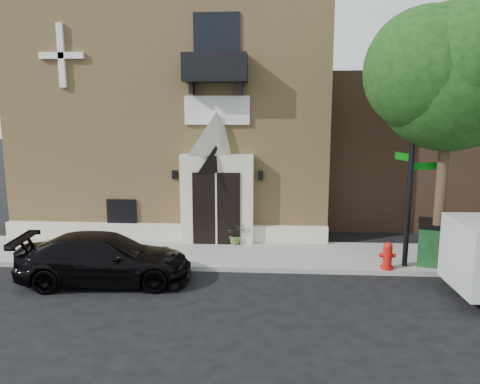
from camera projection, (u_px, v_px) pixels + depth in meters
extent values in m
plane|color=black|center=(240.00, 272.00, 14.37)|extent=(120.00, 120.00, 0.00)
cube|color=gray|center=(272.00, 256.00, 15.76)|extent=(42.00, 3.00, 0.15)
cube|color=tan|center=(187.00, 118.00, 21.62)|extent=(12.00, 10.00, 9.00)
cube|color=black|center=(185.00, 13.00, 20.80)|extent=(12.20, 10.20, 0.30)
cube|color=beige|center=(164.00, 232.00, 17.31)|extent=(12.00, 0.30, 0.60)
cube|color=beige|center=(217.00, 199.00, 16.82)|extent=(2.60, 0.55, 3.20)
pyramid|color=beige|center=(217.00, 133.00, 16.41)|extent=(2.60, 0.55, 1.50)
cube|color=black|center=(216.00, 209.00, 16.59)|extent=(1.70, 0.06, 2.60)
cube|color=beige|center=(216.00, 209.00, 16.55)|extent=(0.06, 0.04, 2.60)
cube|color=white|center=(217.00, 110.00, 16.45)|extent=(2.30, 0.10, 1.00)
cube|color=black|center=(215.00, 80.00, 15.89)|extent=(2.20, 0.90, 0.10)
cube|color=black|center=(214.00, 66.00, 15.39)|extent=(2.20, 0.06, 0.90)
cube|color=black|center=(185.00, 67.00, 15.88)|extent=(0.06, 0.90, 0.90)
cube|color=black|center=(246.00, 67.00, 15.74)|extent=(0.06, 0.90, 0.90)
cube|color=black|center=(217.00, 45.00, 16.09)|extent=(1.60, 0.08, 2.20)
cube|color=white|center=(61.00, 55.00, 16.46)|extent=(0.22, 0.14, 2.20)
cube|color=white|center=(61.00, 55.00, 16.46)|extent=(1.60, 0.14, 0.22)
cube|color=black|center=(122.00, 213.00, 17.36)|extent=(1.10, 0.10, 1.00)
cube|color=red|center=(122.00, 212.00, 17.39)|extent=(0.85, 0.06, 0.75)
cube|color=black|center=(175.00, 175.00, 16.90)|extent=(0.18, 0.18, 0.32)
cube|color=black|center=(260.00, 176.00, 16.70)|extent=(0.18, 0.18, 0.32)
cylinder|color=#38281C|center=(440.00, 200.00, 14.02)|extent=(0.32, 0.32, 4.20)
sphere|color=#11360E|center=(450.00, 78.00, 13.38)|extent=(4.20, 4.20, 4.20)
sphere|color=#11360E|center=(473.00, 89.00, 13.68)|extent=(3.36, 3.36, 3.36)
sphere|color=#11360E|center=(427.00, 71.00, 13.20)|extent=(3.57, 3.57, 3.57)
sphere|color=#11360E|center=(468.00, 61.00, 12.61)|extent=(3.15, 3.15, 3.15)
imported|color=black|center=(105.00, 259.00, 13.43)|extent=(5.08, 2.42, 1.43)
cylinder|color=black|center=(472.00, 274.00, 13.10)|extent=(0.80, 0.29, 0.80)
cylinder|color=black|center=(411.00, 170.00, 14.00)|extent=(0.16, 0.16, 6.01)
cube|color=#055E0A|center=(424.00, 166.00, 14.08)|extent=(0.83, 0.28, 0.22)
cube|color=#055E0A|center=(403.00, 157.00, 14.37)|extent=(0.28, 0.83, 0.22)
cylinder|color=red|center=(387.00, 267.00, 14.24)|extent=(0.38, 0.38, 0.08)
cylinder|color=red|center=(387.00, 257.00, 14.18)|extent=(0.28, 0.28, 0.58)
sphere|color=red|center=(388.00, 247.00, 14.12)|extent=(0.28, 0.28, 0.28)
cylinder|color=red|center=(387.00, 255.00, 14.17)|extent=(0.48, 0.13, 0.13)
cube|color=#0F3816|center=(453.00, 246.00, 14.48)|extent=(2.24, 1.65, 1.22)
cube|color=black|center=(454.00, 225.00, 14.36)|extent=(2.31, 1.72, 0.13)
imported|color=#577236|center=(236.00, 234.00, 16.77)|extent=(0.80, 0.74, 0.75)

